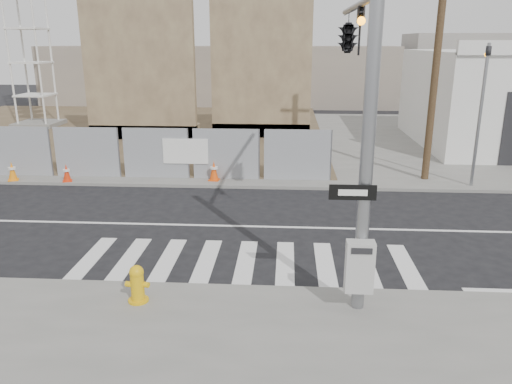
# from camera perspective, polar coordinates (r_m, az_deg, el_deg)

# --- Properties ---
(ground) EXTENTS (100.00, 100.00, 0.00)m
(ground) POSITION_cam_1_polar(r_m,az_deg,el_deg) (15.10, -0.38, -3.97)
(ground) COLOR black
(ground) RESTS_ON ground
(sidewalk_far) EXTENTS (50.00, 20.00, 0.12)m
(sidewalk_far) POSITION_cam_1_polar(r_m,az_deg,el_deg) (28.59, 1.58, 6.12)
(sidewalk_far) COLOR slate
(sidewalk_far) RESTS_ON ground
(signal_pole) EXTENTS (0.96, 5.87, 7.00)m
(signal_pole) POSITION_cam_1_polar(r_m,az_deg,el_deg) (12.14, 11.05, 13.80)
(signal_pole) COLOR gray
(signal_pole) RESTS_ON sidewalk_near
(far_signal_pole) EXTENTS (0.16, 0.20, 5.60)m
(far_signal_pole) POSITION_cam_1_polar(r_m,az_deg,el_deg) (20.04, 24.47, 9.97)
(far_signal_pole) COLOR gray
(far_signal_pole) RESTS_ON sidewalk_far
(chain_link_fence) EXTENTS (24.60, 0.04, 2.00)m
(chain_link_fence) POSITION_cam_1_polar(r_m,az_deg,el_deg) (22.42, -25.89, 4.23)
(chain_link_fence) COLOR gray
(chain_link_fence) RESTS_ON sidewalk_far
(concrete_wall_left) EXTENTS (6.00, 1.30, 8.00)m
(concrete_wall_left) POSITION_cam_1_polar(r_m,az_deg,el_deg) (28.38, -13.05, 12.39)
(concrete_wall_left) COLOR brown
(concrete_wall_left) RESTS_ON sidewalk_far
(concrete_wall_right) EXTENTS (5.50, 1.30, 8.00)m
(concrete_wall_right) POSITION_cam_1_polar(r_m,az_deg,el_deg) (28.27, 0.60, 12.79)
(concrete_wall_right) COLOR brown
(concrete_wall_right) RESTS_ON sidewalk_far
(utility_pole_right) EXTENTS (1.60, 0.28, 10.00)m
(utility_pole_right) POSITION_cam_1_polar(r_m,az_deg,el_deg) (20.34, 20.08, 15.41)
(utility_pole_right) COLOR #4D3A23
(utility_pole_right) RESTS_ON sidewalk_far
(fire_hydrant) EXTENTS (0.51, 0.51, 0.81)m
(fire_hydrant) POSITION_cam_1_polar(r_m,az_deg,el_deg) (10.84, -13.41, -10.16)
(fire_hydrant) COLOR gold
(fire_hydrant) RESTS_ON sidewalk_near
(traffic_cone_b) EXTENTS (0.51, 0.51, 0.75)m
(traffic_cone_b) POSITION_cam_1_polar(r_m,az_deg,el_deg) (21.78, -26.09, 2.15)
(traffic_cone_b) COLOR orange
(traffic_cone_b) RESTS_ON sidewalk_far
(traffic_cone_c) EXTENTS (0.46, 0.46, 0.69)m
(traffic_cone_c) POSITION_cam_1_polar(r_m,az_deg,el_deg) (20.79, -20.83, 2.06)
(traffic_cone_c) COLOR red
(traffic_cone_c) RESTS_ON sidewalk_far
(traffic_cone_d) EXTENTS (0.45, 0.45, 0.78)m
(traffic_cone_d) POSITION_cam_1_polar(r_m,az_deg,el_deg) (19.63, -4.83, 2.43)
(traffic_cone_d) COLOR #E2490B
(traffic_cone_d) RESTS_ON sidewalk_far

